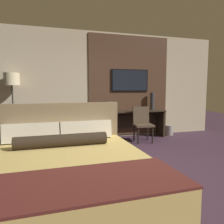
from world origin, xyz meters
The scene contains 12 objects.
ground_plane centered at (0.00, 0.00, 0.00)m, with size 16.00×16.00×0.00m, color #3D2838.
wall_back_tv_panel centered at (0.13, 2.59, 1.40)m, with size 7.20×0.09×2.80m.
bed centered at (-1.03, -0.53, 0.31)m, with size 1.96×2.24×1.09m.
desk centered at (1.00, 2.34, 0.50)m, with size 1.77×0.46×0.74m.
tv centered at (1.00, 2.52, 1.55)m, with size 1.06×0.04×0.60m.
desk_chair centered at (1.07, 1.85, 0.52)m, with size 0.49×0.49×0.87m.
armchair_by_window centered at (-2.11, 1.58, 0.27)m, with size 1.11×1.13×0.79m.
floor_lamp centered at (-1.94, 2.34, 1.41)m, with size 0.34×0.34×1.68m.
vase_tall centered at (1.64, 2.40, 0.98)m, with size 0.12×0.12×0.47m.
vase_short centered at (0.39, 2.31, 0.86)m, with size 0.14×0.14×0.25m.
book centered at (1.31, 2.26, 0.75)m, with size 0.23×0.17×0.03m.
waste_bin centered at (2.13, 2.30, 0.14)m, with size 0.22×0.22×0.28m.
Camera 1 is at (-1.24, -3.09, 1.32)m, focal length 35.00 mm.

